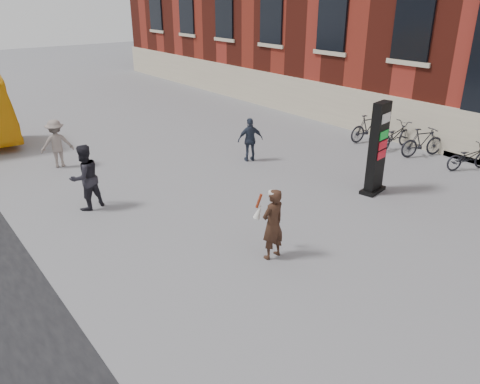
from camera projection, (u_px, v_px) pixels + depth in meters
ground at (299, 254)px, 10.92m from camera, size 100.00×100.00×0.00m
info_pylon at (377, 149)px, 13.81m from camera, size 0.96×0.60×2.78m
woman at (272, 223)px, 10.49m from camera, size 0.66×0.60×1.69m
pedestrian_a at (85, 177)px, 12.91m from camera, size 1.05×0.90×1.86m
pedestrian_b at (57, 144)px, 16.11m from camera, size 1.19×0.84×1.67m
pedestrian_c at (250, 140)px, 16.71m from camera, size 1.00×0.71×1.57m
bike_4 at (469, 157)px, 16.00m from camera, size 1.81×1.18×0.90m
bike_5 at (422, 142)px, 17.27m from camera, size 1.87×1.08×1.08m
bike_6 at (395, 136)px, 18.15m from camera, size 1.98×0.74×1.03m
bike_7 at (369, 128)px, 19.05m from camera, size 1.91×0.78×1.11m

